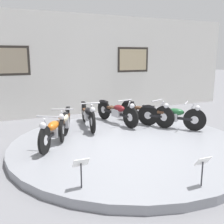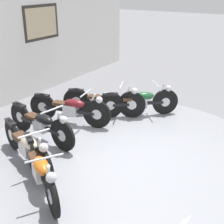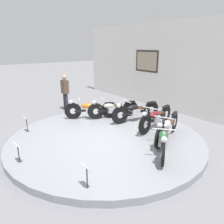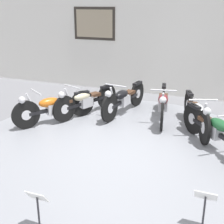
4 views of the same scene
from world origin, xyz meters
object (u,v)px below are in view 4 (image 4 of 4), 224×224
Objects in this scene: motorcycle_orange at (54,106)px; info_placard_front_centre at (37,202)px; motorcycle_cream at (85,100)px; motorcycle_green at (215,128)px; motorcycle_maroon at (163,103)px; motorcycle_black at (124,98)px; motorcycle_silver at (196,113)px; info_placard_front_right at (205,201)px.

info_placard_front_centre is at bearing -60.74° from motorcycle_orange.
motorcycle_green is at bearing -13.26° from motorcycle_cream.
motorcycle_black is at bearing -179.96° from motorcycle_maroon.
motorcycle_silver is 1.23× the size of motorcycle_green.
info_placard_front_centre is (0.47, -4.16, -0.02)m from motorcycle_black.
motorcycle_maroon is at bearing 27.38° from motorcycle_orange.
motorcycle_orange is at bearing -166.58° from motorcycle_silver.
motorcycle_cream is 1.20× the size of motorcycle_green.
motorcycle_black reaches higher than info_placard_front_right.
motorcycle_silver is 3.04m from info_placard_front_right.
motorcycle_black is 1.29× the size of motorcycle_green.
motorcycle_maroon is at bearing 137.58° from motorcycle_green.
motorcycle_maroon reaches higher than motorcycle_orange.
motorcycle_black is 1.01× the size of motorcycle_maroon.
info_placard_front_centre is (-1.70, -3.04, -0.02)m from motorcycle_green.
motorcycle_silver is at bearing -13.36° from motorcycle_black.
motorcycle_silver is (2.55, 0.00, 0.02)m from motorcycle_cream.
motorcycle_green is at bearing 0.08° from motorcycle_orange.
info_placard_front_right is at bearing -87.74° from motorcycle_green.
motorcycle_green is at bearing 92.26° from info_placard_front_right.
info_placard_front_right is at bearing -44.23° from motorcycle_cream.
motorcycle_maroon is (0.95, 0.00, 0.00)m from motorcycle_black.
motorcycle_orange is at bearing 146.84° from info_placard_front_right.
motorcycle_green reaches higher than motorcycle_cream.
info_placard_front_right is (3.49, -2.28, -0.01)m from motorcycle_orange.
motorcycle_silver is at bearing -27.49° from motorcycle_maroon.
motorcycle_black is 1.80m from motorcycle_silver.
motorcycle_maroon is 1.66m from motorcycle_green.
motorcycle_cream is at bearing -166.54° from motorcycle_maroon.
motorcycle_silver is at bearing 121.21° from motorcycle_green.
motorcycle_silver reaches higher than motorcycle_black.
info_placard_front_centre is at bearing -108.82° from motorcycle_silver.
motorcycle_cream is 3.95m from info_placard_front_centre.
motorcycle_green is (1.23, -1.12, -0.01)m from motorcycle_maroon.
motorcycle_black is (0.80, 0.42, 0.02)m from motorcycle_cream.
motorcycle_maroon is 3.84× the size of info_placard_front_right.
motorcycle_orange is 3.06m from motorcycle_silver.
motorcycle_orange is 0.85× the size of motorcycle_black.
motorcycle_green is 3.00× the size of info_placard_front_centre.
motorcycle_silver is 0.82m from motorcycle_green.
motorcycle_maroon is at bearing 83.47° from info_placard_front_centre.
motorcycle_cream is at bearing 108.85° from info_placard_front_centre.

